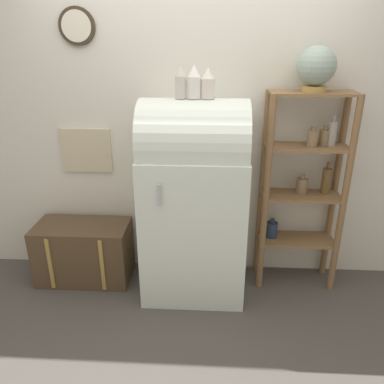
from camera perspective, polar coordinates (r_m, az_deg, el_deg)
name	(u,v)px	position (r m, az deg, el deg)	size (l,w,h in m)	color
ground_plane	(192,304)	(3.03, 0.02, -16.74)	(12.00, 12.00, 0.00)	#4C4742
wall_back	(195,116)	(2.99, 0.54, 11.48)	(7.00, 0.09, 2.70)	silver
refrigerator	(194,199)	(2.83, 0.29, -1.04)	(0.77, 0.65, 1.54)	silver
suitcase_trunk	(84,252)	(3.32, -16.10, -8.74)	(0.77, 0.40, 0.50)	brown
shelf_unit	(303,183)	(3.02, 16.58, 1.33)	(0.63, 0.29, 1.57)	olive
globe	(316,67)	(2.83, 18.44, 17.60)	(0.27, 0.27, 0.31)	#AD8942
vase_left	(181,83)	(2.61, -1.75, 16.33)	(0.08, 0.08, 0.22)	beige
vase_center	(194,83)	(2.61, 0.25, 16.29)	(0.10, 0.10, 0.22)	white
vase_right	(208,84)	(2.61, 2.45, 16.11)	(0.10, 0.10, 0.20)	silver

